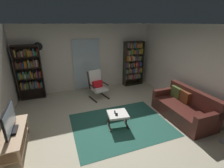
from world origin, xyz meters
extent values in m
plane|color=beige|center=(0.00, 0.00, 0.00)|extent=(7.02, 7.02, 0.00)
cube|color=silver|center=(0.00, 2.90, 1.30)|extent=(5.60, 0.06, 2.60)
cube|color=silver|center=(2.70, 0.00, 1.30)|extent=(0.06, 6.00, 2.60)
cube|color=silver|center=(-0.04, 2.83, 1.05)|extent=(1.10, 0.01, 2.00)
cube|color=#275C4D|center=(0.24, -0.06, 0.00)|extent=(2.59, 2.00, 0.01)
cube|color=tan|center=(-2.29, -0.16, 0.50)|extent=(0.46, 1.30, 0.02)
cube|color=tan|center=(-2.29, -0.16, 0.23)|extent=(0.42, 1.24, 0.02)
cylinder|color=tan|center=(-2.11, -0.76, 0.24)|extent=(0.05, 0.05, 0.49)
cylinder|color=tan|center=(-2.11, 0.44, 0.24)|extent=(0.05, 0.05, 0.49)
cylinder|color=tan|center=(-2.47, 0.44, 0.24)|extent=(0.05, 0.05, 0.49)
cube|color=black|center=(-2.29, -0.01, 0.28)|extent=(0.27, 0.28, 0.07)
cube|color=black|center=(-2.29, -0.16, 0.53)|extent=(0.20, 0.32, 0.05)
cube|color=black|center=(-2.29, -0.16, 0.81)|extent=(0.04, 0.85, 0.50)
cube|color=silver|center=(-2.27, -0.16, 0.81)|extent=(0.01, 0.80, 0.45)
cube|color=black|center=(-2.56, 2.63, 0.97)|extent=(0.02, 0.30, 1.94)
cube|color=black|center=(-1.73, 2.63, 0.97)|extent=(0.02, 0.30, 1.94)
cube|color=black|center=(-2.14, 2.77, 0.97)|extent=(0.84, 0.02, 1.94)
cube|color=black|center=(-2.14, 2.63, 0.02)|extent=(0.81, 0.28, 0.02)
cube|color=black|center=(-2.14, 2.63, 0.39)|extent=(0.81, 0.28, 0.02)
cube|color=black|center=(-2.14, 2.63, 0.78)|extent=(0.81, 0.28, 0.02)
cube|color=black|center=(-2.14, 2.63, 1.17)|extent=(0.81, 0.28, 0.02)
cube|color=black|center=(-2.14, 2.63, 1.55)|extent=(0.81, 0.28, 0.02)
cube|color=black|center=(-2.14, 2.63, 1.93)|extent=(0.81, 0.28, 0.02)
cube|color=brown|center=(-2.51, 2.64, 0.49)|extent=(0.04, 0.15, 0.19)
cube|color=orange|center=(-2.47, 2.62, 0.53)|extent=(0.03, 0.23, 0.26)
cube|color=#D43E36|center=(-2.43, 2.64, 0.53)|extent=(0.02, 0.16, 0.26)
cube|color=#2A69B8|center=(-2.40, 2.61, 0.53)|extent=(0.02, 0.22, 0.27)
cube|color=gold|center=(-2.36, 2.63, 0.49)|extent=(0.04, 0.16, 0.19)
cube|color=brown|center=(-2.31, 2.64, 0.52)|extent=(0.03, 0.18, 0.25)
cube|color=#318D4E|center=(-2.27, 2.64, 0.50)|extent=(0.04, 0.19, 0.21)
cube|color=#2E2124|center=(-2.22, 2.62, 0.51)|extent=(0.04, 0.11, 0.22)
cube|color=#A59F39|center=(-2.18, 2.64, 0.52)|extent=(0.04, 0.15, 0.24)
cube|color=#396BAD|center=(-2.13, 2.63, 0.48)|extent=(0.04, 0.22, 0.18)
cube|color=brown|center=(-2.08, 2.62, 0.53)|extent=(0.04, 0.23, 0.27)
cube|color=#3169B9|center=(-2.03, 2.64, 0.52)|extent=(0.03, 0.18, 0.24)
cube|color=teal|center=(-1.99, 2.61, 0.52)|extent=(0.04, 0.12, 0.25)
cube|color=orange|center=(-1.95, 2.63, 0.50)|extent=(0.03, 0.17, 0.20)
cube|color=#C03434|center=(-1.91, 2.61, 0.49)|extent=(0.03, 0.16, 0.19)
cube|color=red|center=(-1.87, 2.62, 0.48)|extent=(0.03, 0.24, 0.16)
cube|color=teal|center=(-1.83, 2.62, 0.49)|extent=(0.02, 0.14, 0.19)
cube|color=teal|center=(-1.80, 2.62, 0.51)|extent=(0.02, 0.16, 0.23)
cube|color=#345EB4|center=(-2.51, 2.64, 0.89)|extent=(0.04, 0.13, 0.22)
cube|color=#3B8E50|center=(-2.47, 2.62, 0.89)|extent=(0.03, 0.20, 0.21)
cube|color=orange|center=(-2.43, 2.64, 0.89)|extent=(0.03, 0.19, 0.21)
cube|color=#A39532|center=(-2.39, 2.63, 0.86)|extent=(0.03, 0.10, 0.16)
cube|color=#579A8D|center=(-2.35, 2.64, 0.91)|extent=(0.04, 0.12, 0.25)
cube|color=beige|center=(-2.30, 2.62, 0.87)|extent=(0.04, 0.17, 0.16)
cube|color=#337F49|center=(-2.25, 2.65, 0.91)|extent=(0.04, 0.13, 0.24)
cube|color=brown|center=(-2.20, 2.63, 0.86)|extent=(0.04, 0.15, 0.15)
cube|color=#3C69B2|center=(-2.16, 2.61, 0.90)|extent=(0.03, 0.11, 0.22)
cube|color=yellow|center=(-2.12, 2.64, 0.91)|extent=(0.03, 0.11, 0.25)
cube|color=orange|center=(-2.07, 2.62, 0.88)|extent=(0.04, 0.20, 0.19)
cube|color=#242F31|center=(-2.03, 2.64, 0.90)|extent=(0.02, 0.16, 0.24)
cube|color=olive|center=(-1.99, 2.64, 0.86)|extent=(0.04, 0.10, 0.15)
cube|color=gold|center=(-1.94, 2.65, 0.88)|extent=(0.04, 0.11, 0.18)
cube|color=#8B378E|center=(-1.91, 2.63, 0.91)|extent=(0.03, 0.23, 0.26)
cube|color=#211B2E|center=(-1.87, 2.61, 0.88)|extent=(0.04, 0.14, 0.18)
cube|color=brown|center=(-1.82, 2.63, 0.89)|extent=(0.04, 0.21, 0.22)
cube|color=red|center=(-1.78, 2.63, 0.90)|extent=(0.04, 0.12, 0.23)
cube|color=brown|center=(-2.51, 2.63, 1.29)|extent=(0.04, 0.11, 0.23)
cube|color=#A09231|center=(-2.48, 2.63, 1.25)|extent=(0.02, 0.11, 0.16)
cube|color=brown|center=(-2.44, 2.62, 1.26)|extent=(0.03, 0.12, 0.18)
cube|color=#357942|center=(-2.41, 2.63, 1.25)|extent=(0.02, 0.14, 0.15)
cube|color=red|center=(-2.38, 2.63, 1.27)|extent=(0.03, 0.13, 0.20)
cube|color=#88358A|center=(-2.34, 2.62, 1.27)|extent=(0.02, 0.23, 0.19)
cube|color=#3464AF|center=(-2.30, 2.65, 1.28)|extent=(0.03, 0.21, 0.21)
cube|color=teal|center=(-2.27, 2.64, 1.25)|extent=(0.02, 0.12, 0.16)
cube|color=orange|center=(-2.23, 2.62, 1.30)|extent=(0.03, 0.23, 0.25)
cube|color=orange|center=(-2.19, 2.62, 1.28)|extent=(0.03, 0.11, 0.21)
cube|color=#1E2427|center=(-2.15, 2.61, 1.27)|extent=(0.02, 0.17, 0.19)
cube|color=#A28A3D|center=(-2.11, 2.62, 1.30)|extent=(0.04, 0.18, 0.26)
cube|color=#2E58A8|center=(-2.07, 2.65, 1.27)|extent=(0.03, 0.20, 0.20)
cube|color=orange|center=(-2.03, 2.64, 1.28)|extent=(0.03, 0.13, 0.21)
cube|color=#A08A3B|center=(-1.99, 2.64, 1.26)|extent=(0.04, 0.10, 0.17)
cube|color=brown|center=(-1.95, 2.63, 1.30)|extent=(0.03, 0.20, 0.26)
cube|color=#984587|center=(-1.92, 2.63, 1.28)|extent=(0.04, 0.15, 0.22)
cube|color=#BDB3AC|center=(-1.86, 2.62, 1.30)|extent=(0.04, 0.13, 0.25)
cube|color=brown|center=(-1.81, 2.65, 1.29)|extent=(0.04, 0.10, 0.23)
cube|color=#261932|center=(-2.52, 2.65, 1.69)|extent=(0.04, 0.20, 0.25)
cube|color=gold|center=(-2.47, 2.62, 1.68)|extent=(0.04, 0.16, 0.24)
cube|color=black|center=(-2.42, 2.64, 1.65)|extent=(0.04, 0.22, 0.18)
cube|color=teal|center=(-2.39, 2.63, 1.64)|extent=(0.02, 0.10, 0.16)
cube|color=red|center=(-2.35, 2.64, 1.64)|extent=(0.04, 0.22, 0.17)
cube|color=#32844A|center=(-2.31, 2.63, 1.66)|extent=(0.04, 0.11, 0.20)
cube|color=beige|center=(-2.26, 2.62, 1.65)|extent=(0.04, 0.14, 0.18)
cube|color=red|center=(-2.22, 2.61, 1.66)|extent=(0.03, 0.20, 0.20)
cube|color=#3C893F|center=(-2.18, 2.64, 1.68)|extent=(0.04, 0.16, 0.24)
cube|color=#D23C35|center=(-2.14, 2.64, 1.68)|extent=(0.02, 0.17, 0.25)
cube|color=olive|center=(-2.11, 2.64, 1.68)|extent=(0.02, 0.12, 0.23)
cube|color=orange|center=(-2.08, 2.62, 1.67)|extent=(0.03, 0.24, 0.21)
cube|color=#AA9438|center=(-2.03, 2.64, 1.67)|extent=(0.04, 0.22, 0.23)
cube|color=orange|center=(-1.98, 2.62, 1.66)|extent=(0.03, 0.17, 0.19)
cube|color=#91468C|center=(-1.95, 2.64, 1.65)|extent=(0.02, 0.14, 0.18)
cube|color=#559290|center=(-1.90, 2.65, 1.68)|extent=(0.04, 0.16, 0.24)
cube|color=#33814C|center=(-1.85, 2.62, 1.64)|extent=(0.04, 0.16, 0.16)
cube|color=#2D8D40|center=(-1.81, 2.65, 1.64)|extent=(0.02, 0.23, 0.15)
cube|color=#D33937|center=(-1.78, 2.65, 1.67)|extent=(0.04, 0.15, 0.23)
cube|color=black|center=(1.54, 2.62, 0.95)|extent=(0.02, 0.30, 1.91)
cube|color=black|center=(2.38, 2.62, 0.95)|extent=(0.02, 0.30, 1.91)
cube|color=black|center=(1.96, 2.76, 0.95)|extent=(0.86, 0.02, 1.91)
cube|color=black|center=(1.96, 2.62, 0.02)|extent=(0.83, 0.28, 0.02)
cube|color=black|center=(1.96, 2.62, 0.27)|extent=(0.83, 0.28, 0.02)
cube|color=black|center=(1.96, 2.62, 0.54)|extent=(0.83, 0.28, 0.02)
cube|color=black|center=(1.96, 2.62, 0.82)|extent=(0.83, 0.28, 0.02)
cube|color=black|center=(1.96, 2.62, 1.09)|extent=(0.83, 0.28, 0.02)
cube|color=black|center=(1.96, 2.62, 1.36)|extent=(0.83, 0.28, 0.02)
cube|color=black|center=(1.96, 2.62, 1.63)|extent=(0.83, 0.28, 0.02)
cube|color=black|center=(1.96, 2.62, 1.89)|extent=(0.83, 0.28, 0.02)
cube|color=olive|center=(1.58, 2.60, 0.36)|extent=(0.03, 0.20, 0.17)
cube|color=#3462A5|center=(1.62, 2.62, 0.38)|extent=(0.03, 0.17, 0.20)
cube|color=black|center=(1.66, 2.62, 0.36)|extent=(0.03, 0.17, 0.17)
cube|color=#C63B34|center=(1.70, 2.62, 0.40)|extent=(0.03, 0.17, 0.23)
cube|color=brown|center=(1.74, 2.63, 0.39)|extent=(0.04, 0.15, 0.23)
cube|color=teal|center=(1.79, 2.63, 0.38)|extent=(0.04, 0.17, 0.20)
cube|color=#A18C2F|center=(1.84, 2.62, 0.38)|extent=(0.04, 0.16, 0.20)
cube|color=#9F3D92|center=(1.89, 2.61, 0.39)|extent=(0.04, 0.13, 0.23)
cube|color=brown|center=(1.94, 2.62, 0.38)|extent=(0.03, 0.15, 0.20)
cube|color=red|center=(1.98, 2.64, 0.37)|extent=(0.04, 0.17, 0.18)
cube|color=gold|center=(2.02, 2.64, 0.39)|extent=(0.02, 0.15, 0.22)
cube|color=#8D4885|center=(2.06, 2.61, 0.40)|extent=(0.04, 0.22, 0.23)
cube|color=#2D54AC|center=(2.11, 2.63, 0.37)|extent=(0.04, 0.23, 0.19)
cube|color=#A0962B|center=(2.15, 2.63, 0.36)|extent=(0.03, 0.22, 0.16)
cube|color=#989C3E|center=(2.20, 2.62, 0.38)|extent=(0.03, 0.11, 0.20)
cube|color=#A69930|center=(2.24, 2.61, 0.39)|extent=(0.03, 0.18, 0.22)
cube|color=#326AA8|center=(2.27, 2.62, 0.36)|extent=(0.04, 0.18, 0.17)
cube|color=teal|center=(2.31, 2.64, 0.37)|extent=(0.02, 0.20, 0.18)
cube|color=#252A35|center=(2.34, 2.63, 0.36)|extent=(0.03, 0.24, 0.16)
cube|color=teal|center=(1.58, 2.62, 0.66)|extent=(0.03, 0.17, 0.21)
cube|color=#549C8D|center=(1.61, 2.63, 0.65)|extent=(0.02, 0.22, 0.20)
cube|color=#306AB9|center=(1.65, 2.63, 0.65)|extent=(0.02, 0.17, 0.19)
cube|color=gold|center=(1.67, 2.64, 0.63)|extent=(0.02, 0.19, 0.15)
cube|color=#377F40|center=(1.71, 2.61, 0.63)|extent=(0.03, 0.17, 0.16)
cube|color=brown|center=(1.76, 2.64, 0.65)|extent=(0.03, 0.14, 0.20)
cube|color=beige|center=(1.80, 2.64, 0.67)|extent=(0.03, 0.14, 0.24)
cube|color=#CD3E37|center=(1.83, 2.64, 0.65)|extent=(0.02, 0.16, 0.19)
cube|color=beige|center=(1.86, 2.63, 0.63)|extent=(0.02, 0.13, 0.15)
cube|color=brown|center=(1.91, 2.63, 0.64)|extent=(0.04, 0.16, 0.18)
cube|color=#2855AF|center=(1.95, 2.61, 0.64)|extent=(0.02, 0.21, 0.18)
cube|color=#8B3991|center=(1.98, 2.64, 0.66)|extent=(0.03, 0.16, 0.21)
cube|color=teal|center=(2.02, 2.63, 0.64)|extent=(0.03, 0.24, 0.18)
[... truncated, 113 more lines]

